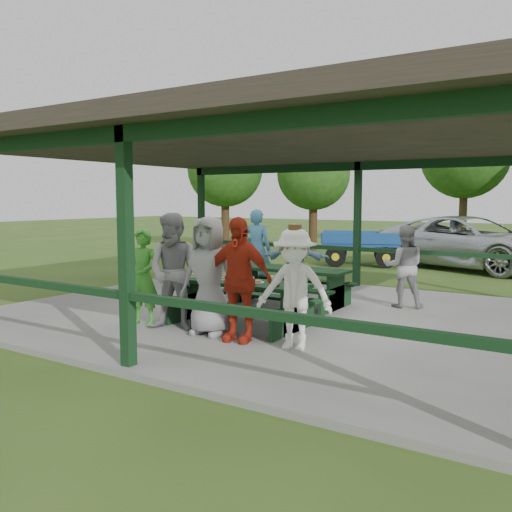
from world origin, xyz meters
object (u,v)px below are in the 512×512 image
Objects in this scene: picnic_table_near at (240,298)px; pickup_truck at (470,243)px; contestant_grey_left at (175,272)px; spectator_blue at (257,249)px; spectator_lblue at (295,260)px; contestant_white_fedora at (294,289)px; contestant_green at (143,277)px; spectator_grey at (404,266)px; picnic_table_far at (290,282)px; contestant_grey_mid at (209,276)px; farm_trailer at (361,247)px; contestant_red at (238,279)px.

picnic_table_near is 10.81m from pickup_truck.
contestant_grey_left is 4.29m from spectator_blue.
contestant_white_fedora is at bearing 104.04° from spectator_lblue.
contestant_grey_left is at bearing -8.67° from contestant_green.
spectator_grey is at bearing 40.11° from contestant_green.
picnic_table_far is 2.81m from contestant_grey_mid.
spectator_blue is 8.09m from pickup_truck.
spectator_lblue reaches higher than picnic_table_far.
contestant_white_fedora is (2.86, 0.04, 0.05)m from contestant_green.
picnic_table_far is 7.89m from farm_trailer.
picnic_table_near is 1.48× the size of contestant_green.
contestant_grey_mid is at bearing -88.00° from picnic_table_far.
contestant_grey_mid is 10.65m from farm_trailer.
spectator_blue is at bearing 107.33° from contestant_grey_mid.
spectator_blue reaches higher than contestant_grey_mid.
farm_trailer is at bearing 101.38° from picnic_table_far.
contestant_green is 1.00× the size of spectator_grey.
contestant_grey_left is 11.74m from pickup_truck.
picnic_table_near is 1.26× the size of contestant_grey_left.
spectator_blue reaches higher than pickup_truck.
contestant_grey_left reaches higher than picnic_table_near.
spectator_blue is (-1.78, 3.33, 0.47)m from picnic_table_near.
farm_trailer is at bearing -94.53° from spectator_lblue.
pickup_truck is (1.71, 8.70, 0.27)m from picnic_table_far.
picnic_table_far is at bearing -171.37° from pickup_truck.
spectator_lblue is at bearing 100.29° from picnic_table_near.
pickup_truck is (-0.29, 7.71, -0.07)m from spectator_grey.
spectator_grey is at bearing 26.32° from picnic_table_far.
contestant_green is 0.27× the size of pickup_truck.
contestant_red is (1.24, -0.02, -0.02)m from contestant_grey_left.
spectator_lblue is 2.37m from spectator_grey.
contestant_grey_mid is 0.54× the size of farm_trailer.
contestant_green is 0.71m from contestant_grey_left.
picnic_table_far is at bearing 109.43° from contestant_white_fedora.
contestant_green is (-1.24, -2.83, 0.34)m from picnic_table_far.
contestant_green is 1.02× the size of spectator_lblue.
contestant_grey_mid is at bearing 166.66° from contestant_red.
contestant_red reaches higher than picnic_table_near.
spectator_blue reaches higher than picnic_table_far.
picnic_table_far is 1.48× the size of spectator_lblue.
contestant_grey_left reaches higher than spectator_blue.
picnic_table_far is 1.26× the size of spectator_blue.
farm_trailer reaches higher than picnic_table_far.
spectator_grey reaches higher than picnic_table_near.
picnic_table_near is 0.90m from contestant_grey_mid.
spectator_grey is at bearing 58.29° from picnic_table_near.
spectator_lblue is 1.33m from spectator_blue.
spectator_grey reaches higher than pickup_truck.
picnic_table_near is at bearing 141.08° from contestant_white_fedora.
farm_trailer is (-1.65, 10.51, -0.42)m from contestant_grey_mid.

